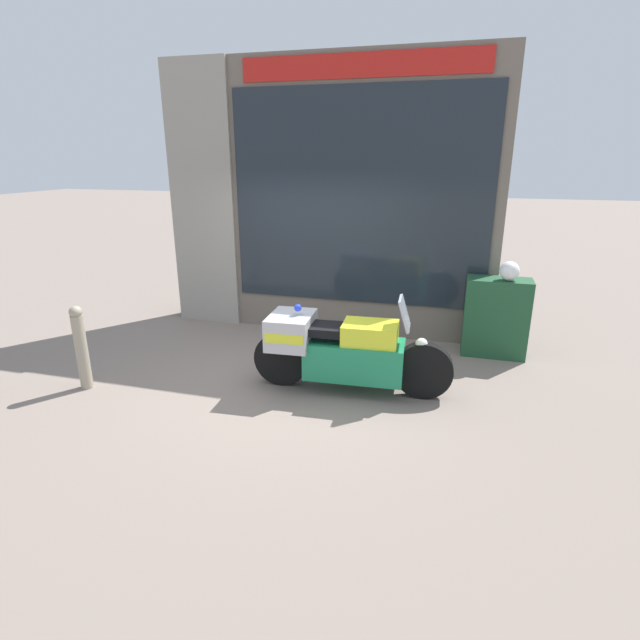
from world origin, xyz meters
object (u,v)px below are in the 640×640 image
object	(u,v)px
white_helmet	(509,271)
street_bollard	(81,346)
utility_cabinet	(496,317)
paramedic_motorcycle	(340,349)

from	to	relation	value
white_helmet	street_bollard	world-z (taller)	white_helmet
utility_cabinet	white_helmet	size ratio (longest dim) A/B	4.21
white_helmet	paramedic_motorcycle	bearing A→B (deg)	-140.36
white_helmet	street_bollard	size ratio (longest dim) A/B	0.25
white_helmet	utility_cabinet	bearing A→B (deg)	144.31
white_helmet	street_bollard	xyz separation A→B (m)	(-4.91, -2.40, -0.70)
utility_cabinet	white_helmet	distance (m)	0.69
paramedic_motorcycle	utility_cabinet	size ratio (longest dim) A/B	2.16
paramedic_motorcycle	white_helmet	bearing A→B (deg)	36.22
utility_cabinet	street_bollard	bearing A→B (deg)	-152.88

